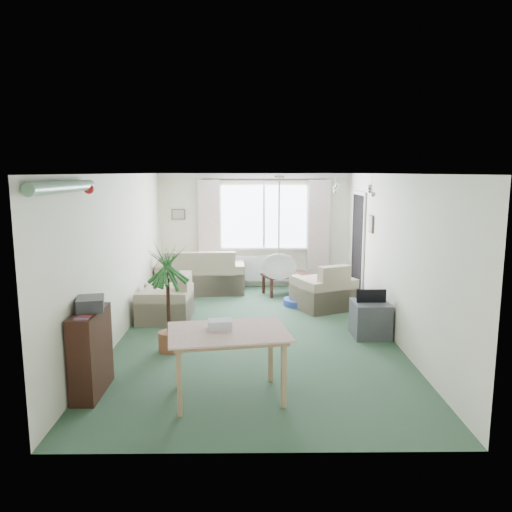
{
  "coord_description": "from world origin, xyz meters",
  "views": [
    {
      "loc": [
        -0.09,
        -7.26,
        2.42
      ],
      "look_at": [
        0.0,
        0.3,
        1.15
      ],
      "focal_mm": 35.0,
      "sensor_mm": 36.0,
      "label": 1
    }
  ],
  "objects_px": {
    "armchair_corner": "(323,285)",
    "tv_cube": "(370,319)",
    "coffee_table": "(286,284)",
    "bookshelf": "(91,352)",
    "armchair_left": "(165,297)",
    "sofa": "(201,271)",
    "houseplant": "(168,299)",
    "dining_table": "(228,365)",
    "pet_bed": "(299,302)"
  },
  "relations": [
    {
      "from": "armchair_corner",
      "to": "tv_cube",
      "type": "distance_m",
      "value": 1.66
    },
    {
      "from": "coffee_table",
      "to": "bookshelf",
      "type": "relative_size",
      "value": 0.99
    },
    {
      "from": "coffee_table",
      "to": "tv_cube",
      "type": "xyz_separation_m",
      "value": [
        1.06,
        -2.65,
        0.05
      ]
    },
    {
      "from": "armchair_left",
      "to": "armchair_corner",
      "type": "bearing_deg",
      "value": 106.31
    },
    {
      "from": "armchair_left",
      "to": "coffee_table",
      "type": "height_order",
      "value": "armchair_left"
    },
    {
      "from": "armchair_left",
      "to": "coffee_table",
      "type": "distance_m",
      "value": 2.78
    },
    {
      "from": "sofa",
      "to": "armchair_left",
      "type": "height_order",
      "value": "sofa"
    },
    {
      "from": "armchair_left",
      "to": "houseplant",
      "type": "xyz_separation_m",
      "value": [
        0.3,
        -1.5,
        0.35
      ]
    },
    {
      "from": "tv_cube",
      "to": "dining_table",
      "type": "bearing_deg",
      "value": -136.05
    },
    {
      "from": "armchair_corner",
      "to": "dining_table",
      "type": "distance_m",
      "value": 3.93
    },
    {
      "from": "sofa",
      "to": "coffee_table",
      "type": "xyz_separation_m",
      "value": [
        1.74,
        -0.21,
        -0.23
      ]
    },
    {
      "from": "armchair_left",
      "to": "tv_cube",
      "type": "xyz_separation_m",
      "value": [
        3.2,
        -0.88,
        -0.13
      ]
    },
    {
      "from": "armchair_corner",
      "to": "tv_cube",
      "type": "xyz_separation_m",
      "value": [
        0.48,
        -1.58,
        -0.15
      ]
    },
    {
      "from": "armchair_corner",
      "to": "pet_bed",
      "type": "xyz_separation_m",
      "value": [
        -0.42,
        0.21,
        -0.36
      ]
    },
    {
      "from": "pet_bed",
      "to": "sofa",
      "type": "bearing_deg",
      "value": 150.57
    },
    {
      "from": "dining_table",
      "to": "sofa",
      "type": "bearing_deg",
      "value": 98.99
    },
    {
      "from": "sofa",
      "to": "bookshelf",
      "type": "bearing_deg",
      "value": 78.23
    },
    {
      "from": "armchair_corner",
      "to": "armchair_left",
      "type": "xyz_separation_m",
      "value": [
        -2.72,
        -0.7,
        -0.02
      ]
    },
    {
      "from": "armchair_left",
      "to": "dining_table",
      "type": "relative_size",
      "value": 0.75
    },
    {
      "from": "sofa",
      "to": "dining_table",
      "type": "bearing_deg",
      "value": 96.04
    },
    {
      "from": "armchair_corner",
      "to": "houseplant",
      "type": "height_order",
      "value": "houseplant"
    },
    {
      "from": "houseplant",
      "to": "dining_table",
      "type": "distance_m",
      "value": 1.7
    },
    {
      "from": "coffee_table",
      "to": "tv_cube",
      "type": "relative_size",
      "value": 1.61
    },
    {
      "from": "sofa",
      "to": "pet_bed",
      "type": "relative_size",
      "value": 3.09
    },
    {
      "from": "bookshelf",
      "to": "tv_cube",
      "type": "xyz_separation_m",
      "value": [
        3.54,
        1.91,
        -0.21
      ]
    },
    {
      "from": "coffee_table",
      "to": "bookshelf",
      "type": "bearing_deg",
      "value": -118.54
    },
    {
      "from": "armchair_corner",
      "to": "tv_cube",
      "type": "height_order",
      "value": "armchair_corner"
    },
    {
      "from": "bookshelf",
      "to": "armchair_left",
      "type": "bearing_deg",
      "value": 83.66
    },
    {
      "from": "armchair_left",
      "to": "bookshelf",
      "type": "xyz_separation_m",
      "value": [
        -0.34,
        -2.79,
        0.08
      ]
    },
    {
      "from": "sofa",
      "to": "dining_table",
      "type": "relative_size",
      "value": 1.5
    },
    {
      "from": "pet_bed",
      "to": "coffee_table",
      "type": "bearing_deg",
      "value": 100.99
    },
    {
      "from": "bookshelf",
      "to": "pet_bed",
      "type": "distance_m",
      "value": 4.56
    },
    {
      "from": "armchair_corner",
      "to": "houseplant",
      "type": "bearing_deg",
      "value": 17.86
    },
    {
      "from": "coffee_table",
      "to": "armchair_left",
      "type": "bearing_deg",
      "value": -140.41
    },
    {
      "from": "sofa",
      "to": "coffee_table",
      "type": "height_order",
      "value": "sofa"
    },
    {
      "from": "dining_table",
      "to": "bookshelf",
      "type": "bearing_deg",
      "value": 175.38
    },
    {
      "from": "sofa",
      "to": "dining_table",
      "type": "height_order",
      "value": "sofa"
    },
    {
      "from": "armchair_left",
      "to": "sofa",
      "type": "bearing_deg",
      "value": 170.49
    },
    {
      "from": "bookshelf",
      "to": "pet_bed",
      "type": "xyz_separation_m",
      "value": [
        2.64,
        3.69,
        -0.41
      ]
    },
    {
      "from": "sofa",
      "to": "pet_bed",
      "type": "height_order",
      "value": "sofa"
    },
    {
      "from": "bookshelf",
      "to": "dining_table",
      "type": "distance_m",
      "value": 1.52
    },
    {
      "from": "armchair_left",
      "to": "pet_bed",
      "type": "xyz_separation_m",
      "value": [
        2.3,
        0.91,
        -0.33
      ]
    },
    {
      "from": "armchair_corner",
      "to": "dining_table",
      "type": "bearing_deg",
      "value": 42.4
    },
    {
      "from": "dining_table",
      "to": "houseplant",
      "type": "bearing_deg",
      "value": 121.56
    },
    {
      "from": "coffee_table",
      "to": "bookshelf",
      "type": "height_order",
      "value": "bookshelf"
    },
    {
      "from": "armchair_left",
      "to": "pet_bed",
      "type": "distance_m",
      "value": 2.5
    },
    {
      "from": "bookshelf",
      "to": "pet_bed",
      "type": "relative_size",
      "value": 1.66
    },
    {
      "from": "armchair_corner",
      "to": "bookshelf",
      "type": "relative_size",
      "value": 0.98
    },
    {
      "from": "bookshelf",
      "to": "tv_cube",
      "type": "relative_size",
      "value": 1.64
    },
    {
      "from": "dining_table",
      "to": "pet_bed",
      "type": "height_order",
      "value": "dining_table"
    }
  ]
}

